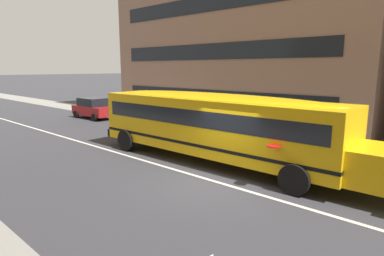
{
  "coord_description": "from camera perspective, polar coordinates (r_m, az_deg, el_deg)",
  "views": [
    {
      "loc": [
        6.69,
        -8.7,
        4.0
      ],
      "look_at": [
        -2.0,
        0.95,
        1.57
      ],
      "focal_mm": 30.13,
      "sensor_mm": 36.0,
      "label": 1
    }
  ],
  "objects": [
    {
      "name": "lane_centreline",
      "position": [
        11.68,
        4.22,
        -9.44
      ],
      "size": [
        110.0,
        0.16,
        0.01
      ],
      "primitive_type": "cube",
      "color": "silver",
      "rests_on": "ground_plane"
    },
    {
      "name": "ground_plane",
      "position": [
        11.68,
        4.22,
        -9.45
      ],
      "size": [
        400.0,
        400.0,
        0.0
      ],
      "primitive_type": "plane",
      "color": "#38383D"
    },
    {
      "name": "parked_car_red_past_driveway",
      "position": [
        27.04,
        -17.01,
        3.42
      ],
      "size": [
        3.94,
        1.95,
        1.64
      ],
      "rotation": [
        0.0,
        0.0,
        0.02
      ],
      "color": "maroon",
      "rests_on": "ground_plane"
    },
    {
      "name": "sidewalk_far",
      "position": [
        18.16,
        19.31,
        -2.72
      ],
      "size": [
        120.0,
        3.0,
        0.01
      ],
      "primitive_type": "cube",
      "color": "gray",
      "rests_on": "ground_plane"
    },
    {
      "name": "school_bus",
      "position": [
        13.56,
        4.45,
        1.03
      ],
      "size": [
        13.25,
        3.14,
        2.95
      ],
      "rotation": [
        0.0,
        0.0,
        0.02
      ],
      "color": "yellow",
      "rests_on": "ground_plane"
    },
    {
      "name": "apartment_block_far_left",
      "position": [
        28.12,
        11.27,
        19.09
      ],
      "size": [
        20.99,
        11.78,
        16.5
      ],
      "color": "#93705B",
      "rests_on": "ground_plane"
    }
  ]
}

